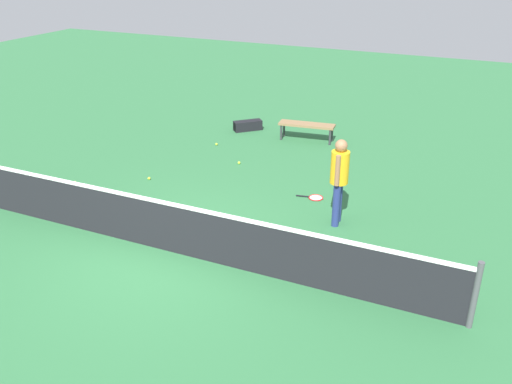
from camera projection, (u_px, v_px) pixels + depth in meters
ground_plane at (168, 251)px, 9.56m from camera, size 40.00×40.00×0.00m
court_net at (166, 226)px, 9.35m from camera, size 10.09×0.09×1.07m
player_near_side at (339, 175)px, 10.07m from camera, size 0.37×0.53×1.70m
tennis_racket_near_player at (315, 198)px, 11.51m from camera, size 0.60×0.37×0.03m
tennis_ball_near_player at (239, 163)px, 13.24m from camera, size 0.07×0.07×0.07m
tennis_ball_by_net at (377, 268)px, 9.00m from camera, size 0.07×0.07×0.07m
tennis_ball_midcourt at (147, 224)px, 10.39m from camera, size 0.07×0.07×0.07m
tennis_ball_baseline at (216, 144)px, 14.46m from camera, size 0.07×0.07×0.07m
tennis_ball_stray_left at (75, 182)px, 12.17m from camera, size 0.07×0.07×0.07m
tennis_ball_stray_right at (149, 178)px, 12.38m from camera, size 0.07×0.07×0.07m
courtside_bench at (307, 126)px, 14.65m from camera, size 1.54×0.57×0.48m
equipment_bag at (247, 126)px, 15.55m from camera, size 0.77×0.76×0.28m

